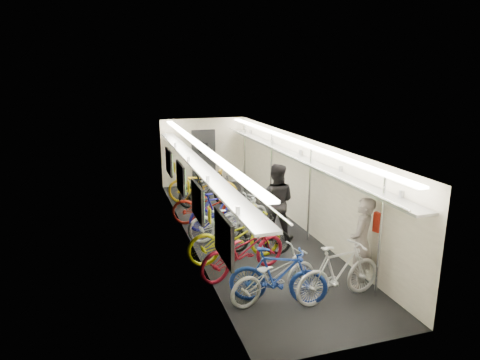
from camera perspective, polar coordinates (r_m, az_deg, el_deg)
train_car_shell at (r=11.17m, az=-2.02°, el=2.11°), size 10.00×10.00×10.00m
bicycle_0 at (r=7.87m, az=4.58°, el=-12.60°), size 1.87×0.99×0.94m
bicycle_1 at (r=7.74m, az=5.08°, el=-12.63°), size 1.79×1.18×1.05m
bicycle_2 at (r=8.71m, az=0.43°, el=-9.30°), size 2.16×1.32×1.07m
bicycle_3 at (r=9.67m, az=2.20°, el=-7.25°), size 1.60×1.01×0.93m
bicycle_4 at (r=9.30m, az=-0.66°, el=-7.48°), size 2.22×0.93×1.14m
bicycle_5 at (r=10.88m, az=0.56°, el=-4.63°), size 1.66×1.08×0.97m
bicycle_6 at (r=10.47m, az=-1.62°, el=-5.12°), size 2.09×0.90×1.07m
bicycle_7 at (r=11.21m, az=-3.03°, el=-4.01°), size 1.72×0.88×0.99m
bicycle_8 at (r=11.52m, az=-4.07°, el=-3.32°), size 2.14×1.18×1.07m
bicycle_9 at (r=12.97m, az=-4.35°, el=-1.27°), size 1.83×0.62×1.08m
bicycle_10 at (r=13.27m, az=-5.02°, el=-0.73°), size 2.33×1.62×1.16m
bicycle_11 at (r=8.00m, az=13.04°, el=-11.89°), size 1.86×0.77×1.09m
bicycle_12 at (r=13.38m, az=-3.73°, el=-0.79°), size 2.04×0.74×1.07m
passenger_near at (r=8.44m, az=15.87°, el=-8.09°), size 0.76×0.76×1.77m
passenger_mid at (r=10.42m, az=4.79°, el=-2.91°), size 1.15×1.07×1.89m
backpack at (r=8.51m, az=18.20°, el=-5.25°), size 0.29×0.21×0.38m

